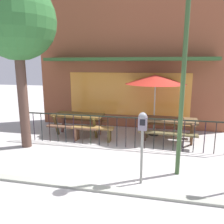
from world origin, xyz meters
name	(u,v)px	position (x,y,z in m)	size (l,w,h in m)	color
ground	(102,174)	(0.00, 0.00, 0.00)	(40.00, 40.00, 0.00)	#ADA8A6
pub_storefront	(129,63)	(0.00, 4.37, 2.56)	(7.43, 1.35, 5.16)	#542F27
patio_fence_front	(117,126)	(0.00, 1.83, 0.66)	(6.27, 0.04, 0.97)	black
picnic_table_left	(78,119)	(-1.59, 2.70, 0.61)	(1.87, 1.46, 0.79)	brown
picnic_table_right	(169,124)	(1.57, 2.67, 0.61)	(1.90, 1.50, 0.79)	brown
patio_umbrella	(156,80)	(1.08, 3.28, 2.00)	(2.11, 2.11, 2.18)	black
patio_bench	(93,131)	(-0.89, 2.21, 0.35)	(1.42, 0.40, 0.48)	olive
parking_meter_near	(142,129)	(0.93, -0.23, 1.21)	(0.18, 0.17, 1.57)	gray
street_tree	(17,22)	(-2.77, 1.26, 3.68)	(2.23, 2.23, 4.85)	#4D362D
street_lamp	(185,57)	(1.72, 0.38, 2.67)	(0.28, 0.28, 4.11)	#324F29
curb_edge	(94,189)	(0.00, -0.68, 0.00)	(10.41, 0.20, 0.11)	gray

